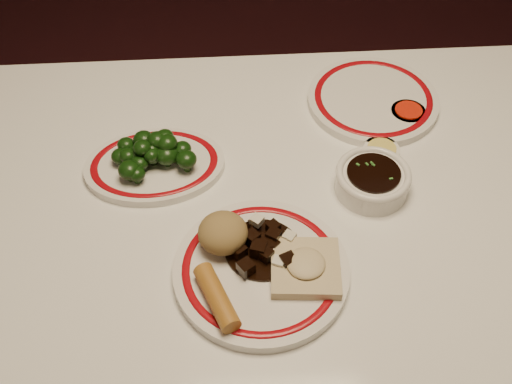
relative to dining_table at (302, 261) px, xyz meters
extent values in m
cube|color=white|center=(0.00, 0.00, 0.07)|extent=(1.20, 0.90, 0.04)
cylinder|color=black|center=(-0.54, 0.39, -0.30)|extent=(0.06, 0.06, 0.71)
cylinder|color=black|center=(0.54, 0.39, -0.30)|extent=(0.06, 0.06, 0.71)
cylinder|color=white|center=(-0.08, -0.08, 0.10)|extent=(0.28, 0.28, 0.02)
torus|color=maroon|center=(-0.08, -0.08, 0.11)|extent=(0.25, 0.25, 0.00)
ellipsoid|color=olive|center=(-0.13, -0.04, 0.14)|extent=(0.08, 0.08, 0.05)
cylinder|color=#AE732B|center=(-0.14, -0.14, 0.12)|extent=(0.07, 0.11, 0.03)
cube|color=#C8B78D|center=(-0.01, -0.09, 0.12)|extent=(0.11, 0.11, 0.02)
ellipsoid|color=#C8B78D|center=(-0.01, -0.09, 0.13)|extent=(0.06, 0.06, 0.02)
cylinder|color=black|center=(-0.07, -0.05, 0.11)|extent=(0.11, 0.11, 0.00)
cube|color=black|center=(-0.07, -0.05, 0.12)|extent=(0.03, 0.03, 0.02)
cube|color=black|center=(-0.07, -0.07, 0.12)|extent=(0.03, 0.03, 0.02)
cube|color=black|center=(-0.07, -0.06, 0.12)|extent=(0.02, 0.02, 0.02)
cube|color=black|center=(-0.11, -0.03, 0.12)|extent=(0.03, 0.03, 0.02)
cube|color=black|center=(-0.09, -0.04, 0.13)|extent=(0.03, 0.03, 0.02)
cube|color=black|center=(-0.08, -0.01, 0.12)|extent=(0.02, 0.02, 0.01)
cube|color=black|center=(-0.04, -0.09, 0.12)|extent=(0.03, 0.03, 0.02)
cube|color=black|center=(-0.07, -0.05, 0.12)|extent=(0.02, 0.02, 0.02)
cube|color=black|center=(-0.10, -0.09, 0.12)|extent=(0.03, 0.03, 0.02)
cube|color=black|center=(-0.11, -0.06, 0.12)|extent=(0.03, 0.03, 0.02)
cube|color=black|center=(-0.05, -0.04, 0.13)|extent=(0.03, 0.03, 0.02)
cube|color=black|center=(-0.06, -0.05, 0.12)|extent=(0.03, 0.03, 0.02)
cube|color=black|center=(-0.08, -0.06, 0.13)|extent=(0.03, 0.03, 0.02)
cube|color=black|center=(-0.11, -0.04, 0.12)|extent=(0.03, 0.03, 0.02)
cube|color=black|center=(-0.05, -0.02, 0.12)|extent=(0.02, 0.02, 0.02)
cube|color=beige|center=(-0.08, -0.01, 0.13)|extent=(0.02, 0.02, 0.01)
cube|color=beige|center=(-0.03, -0.04, 0.12)|extent=(0.02, 0.02, 0.01)
cube|color=beige|center=(-0.05, -0.09, 0.12)|extent=(0.02, 0.02, 0.01)
cube|color=beige|center=(-0.06, -0.06, 0.12)|extent=(0.02, 0.02, 0.01)
torus|color=maroon|center=(-0.24, 0.14, 0.11)|extent=(0.22, 0.22, 0.00)
cylinder|color=#23471C|center=(-0.30, 0.14, 0.11)|extent=(0.01, 0.01, 0.01)
ellipsoid|color=black|center=(-0.30, 0.14, 0.12)|extent=(0.03, 0.03, 0.02)
cylinder|color=#23471C|center=(-0.29, 0.17, 0.11)|extent=(0.01, 0.01, 0.01)
ellipsoid|color=black|center=(-0.29, 0.17, 0.13)|extent=(0.03, 0.03, 0.02)
cylinder|color=#23471C|center=(-0.24, 0.15, 0.11)|extent=(0.01, 0.01, 0.02)
ellipsoid|color=black|center=(-0.24, 0.15, 0.13)|extent=(0.03, 0.03, 0.03)
cylinder|color=#23471C|center=(-0.27, 0.14, 0.11)|extent=(0.01, 0.01, 0.01)
ellipsoid|color=black|center=(-0.27, 0.14, 0.13)|extent=(0.03, 0.03, 0.02)
cylinder|color=#23471C|center=(-0.27, 0.15, 0.11)|extent=(0.01, 0.01, 0.01)
ellipsoid|color=black|center=(-0.27, 0.15, 0.13)|extent=(0.03, 0.03, 0.03)
cylinder|color=#23471C|center=(-0.26, 0.13, 0.11)|extent=(0.01, 0.01, 0.01)
ellipsoid|color=black|center=(-0.26, 0.13, 0.13)|extent=(0.03, 0.03, 0.02)
cylinder|color=#23471C|center=(-0.27, 0.10, 0.11)|extent=(0.01, 0.01, 0.01)
ellipsoid|color=black|center=(-0.27, 0.10, 0.13)|extent=(0.03, 0.03, 0.02)
cylinder|color=#23471C|center=(-0.25, 0.15, 0.11)|extent=(0.01, 0.01, 0.01)
ellipsoid|color=black|center=(-0.25, 0.15, 0.13)|extent=(0.03, 0.03, 0.03)
cylinder|color=#23471C|center=(-0.27, 0.15, 0.11)|extent=(0.01, 0.01, 0.01)
ellipsoid|color=black|center=(-0.27, 0.15, 0.12)|extent=(0.03, 0.03, 0.02)
cylinder|color=#23471C|center=(-0.26, 0.15, 0.11)|extent=(0.01, 0.01, 0.01)
ellipsoid|color=black|center=(-0.26, 0.15, 0.12)|extent=(0.03, 0.03, 0.02)
cylinder|color=#23471C|center=(-0.28, 0.11, 0.11)|extent=(0.01, 0.01, 0.01)
ellipsoid|color=black|center=(-0.28, 0.11, 0.13)|extent=(0.04, 0.04, 0.03)
cylinder|color=#23471C|center=(-0.24, 0.14, 0.11)|extent=(0.01, 0.01, 0.01)
ellipsoid|color=black|center=(-0.24, 0.14, 0.13)|extent=(0.04, 0.04, 0.03)
cylinder|color=#23471C|center=(-0.19, 0.15, 0.11)|extent=(0.01, 0.01, 0.01)
ellipsoid|color=black|center=(-0.19, 0.15, 0.13)|extent=(0.03, 0.03, 0.02)
cylinder|color=#23471C|center=(-0.25, 0.16, 0.11)|extent=(0.01, 0.01, 0.01)
ellipsoid|color=black|center=(-0.25, 0.16, 0.13)|extent=(0.04, 0.04, 0.03)
cylinder|color=#23471C|center=(-0.28, 0.14, 0.11)|extent=(0.01, 0.01, 0.01)
ellipsoid|color=black|center=(-0.28, 0.14, 0.13)|extent=(0.03, 0.03, 0.02)
cylinder|color=#23471C|center=(-0.19, 0.12, 0.11)|extent=(0.01, 0.01, 0.01)
ellipsoid|color=black|center=(-0.19, 0.12, 0.13)|extent=(0.03, 0.03, 0.03)
cylinder|color=#23471C|center=(-0.25, 0.17, 0.11)|extent=(0.01, 0.01, 0.01)
ellipsoid|color=black|center=(-0.25, 0.17, 0.13)|extent=(0.03, 0.03, 0.02)
cylinder|color=#23471C|center=(-0.23, 0.16, 0.11)|extent=(0.01, 0.01, 0.01)
ellipsoid|color=black|center=(-0.23, 0.16, 0.12)|extent=(0.03, 0.03, 0.02)
cylinder|color=#23471C|center=(-0.22, 0.14, 0.11)|extent=(0.01, 0.01, 0.01)
ellipsoid|color=black|center=(-0.22, 0.14, 0.13)|extent=(0.04, 0.04, 0.03)
ellipsoid|color=black|center=(-0.22, 0.16, 0.15)|extent=(0.03, 0.03, 0.02)
ellipsoid|color=black|center=(-0.26, 0.17, 0.14)|extent=(0.04, 0.04, 0.03)
ellipsoid|color=black|center=(-0.23, 0.16, 0.15)|extent=(0.03, 0.03, 0.03)
ellipsoid|color=black|center=(-0.22, 0.15, 0.14)|extent=(0.03, 0.03, 0.03)
ellipsoid|color=black|center=(-0.24, 0.13, 0.14)|extent=(0.03, 0.03, 0.02)
ellipsoid|color=black|center=(-0.24, 0.14, 0.14)|extent=(0.03, 0.03, 0.02)
ellipsoid|color=black|center=(-0.26, 0.14, 0.15)|extent=(0.03, 0.03, 0.02)
cylinder|color=white|center=(0.12, 0.07, 0.11)|extent=(0.12, 0.12, 0.04)
cylinder|color=black|center=(0.12, 0.07, 0.13)|extent=(0.09, 0.09, 0.00)
cylinder|color=white|center=(0.22, 0.25, 0.10)|extent=(0.06, 0.06, 0.02)
cylinder|color=red|center=(0.22, 0.25, 0.11)|extent=(0.05, 0.05, 0.00)
cylinder|color=white|center=(0.15, 0.15, 0.10)|extent=(0.06, 0.06, 0.02)
cylinder|color=#DBC85A|center=(0.15, 0.15, 0.11)|extent=(0.05, 0.05, 0.00)
cylinder|color=white|center=(0.16, 0.29, 0.10)|extent=(0.28, 0.28, 0.02)
torus|color=maroon|center=(0.16, 0.29, 0.11)|extent=(0.24, 0.24, 0.00)
camera|label=1|loc=(-0.12, -0.62, 0.89)|focal=45.00mm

